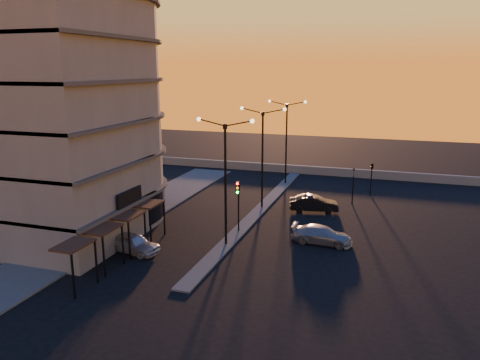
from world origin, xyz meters
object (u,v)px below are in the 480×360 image
at_px(traffic_light_main, 238,198).
at_px(car_hatchback, 133,243).
at_px(car_sedan, 314,203).
at_px(car_wagon, 322,235).
at_px(streetlamp_mid, 262,150).

height_order(traffic_light_main, car_hatchback, traffic_light_main).
bearing_deg(car_hatchback, car_sedan, -26.02).
height_order(car_hatchback, car_sedan, car_sedan).
bearing_deg(car_wagon, streetlamp_mid, 45.44).
distance_m(streetlamp_mid, car_sedan, 6.87).
xyz_separation_m(car_hatchback, car_sedan, (10.67, 14.04, 0.03)).
height_order(car_hatchback, car_wagon, car_hatchback).
bearing_deg(car_hatchback, traffic_light_main, -31.56).
distance_m(traffic_light_main, car_sedan, 9.36).
relative_size(streetlamp_mid, traffic_light_main, 2.24).
bearing_deg(streetlamp_mid, car_wagon, -47.49).
bearing_deg(car_wagon, car_hatchback, 118.57).
distance_m(streetlamp_mid, car_hatchback, 15.45).
relative_size(car_sedan, car_wagon, 0.98).
height_order(streetlamp_mid, car_sedan, streetlamp_mid).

